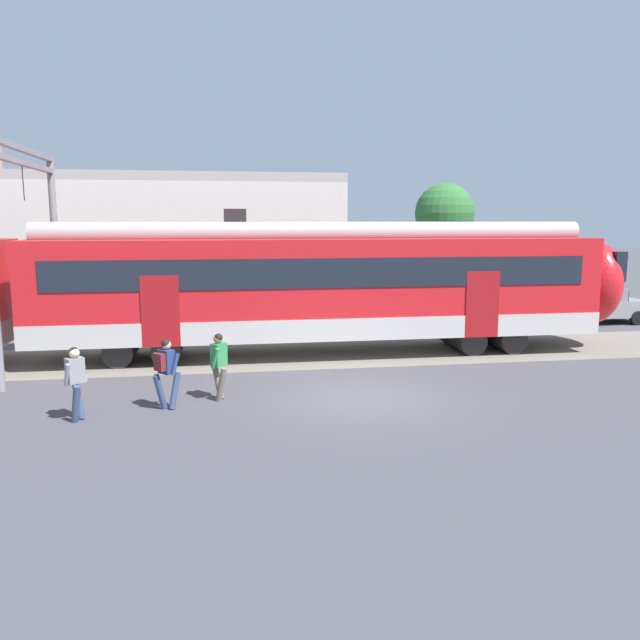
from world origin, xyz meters
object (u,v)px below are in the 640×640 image
commuter_train (44,291)px  pedestrian_green (219,362)px  pedestrian_navy (166,368)px  parked_car_grey (599,305)px  pedestrian_grey (76,378)px

commuter_train → pedestrian_green: size_ratio=22.83×
commuter_train → pedestrian_navy: 6.93m
pedestrian_green → parked_car_grey: (16.09, 9.21, -0.18)m
pedestrian_green → commuter_train: bearing=136.9°
parked_car_grey → commuter_train: bearing=-168.6°
pedestrian_navy → commuter_train: bearing=126.2°
pedestrian_grey → parked_car_grey: 21.81m
parked_car_grey → pedestrian_grey: bearing=-151.6°
pedestrian_navy → pedestrian_green: size_ratio=1.00×
pedestrian_grey → commuter_train: bearing=109.5°
pedestrian_navy → pedestrian_green: bearing=26.1°
pedestrian_grey → pedestrian_navy: bearing=16.5°
pedestrian_navy → parked_car_grey: pedestrian_navy is taller
commuter_train → parked_car_grey: size_ratio=9.34×
pedestrian_green → parked_car_grey: pedestrian_green is taller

